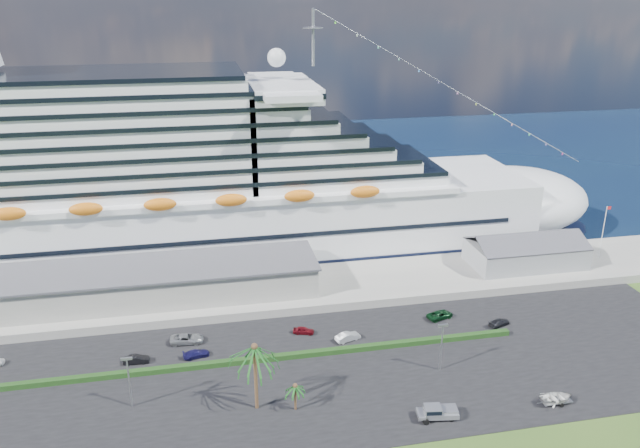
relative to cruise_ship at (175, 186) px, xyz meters
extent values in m
plane|color=#31551C|center=(21.53, -64.00, -16.69)|extent=(420.00, 420.00, 0.00)
cube|color=black|center=(21.53, -53.00, -16.63)|extent=(140.00, 38.00, 0.12)
cube|color=gray|center=(21.53, -24.00, -15.79)|extent=(240.00, 20.00, 1.80)
cube|color=black|center=(21.53, 66.00, -16.68)|extent=(420.00, 160.00, 0.02)
cube|color=silver|center=(1.53, 0.00, -8.69)|extent=(160.00, 30.00, 16.00)
ellipsoid|color=silver|center=(81.53, 0.00, -8.69)|extent=(40.00, 30.00, 16.00)
cube|color=black|center=(1.53, 0.00, -15.49)|extent=(164.00, 30.60, 2.40)
cube|color=silver|center=(-10.47, 0.00, 12.91)|extent=(128.00, 26.00, 24.80)
cube|color=silver|center=(24.33, 0.00, 20.71)|extent=(14.00, 38.00, 3.20)
cylinder|color=gray|center=(31.53, 0.00, 31.31)|extent=(0.70, 0.70, 12.00)
ellipsoid|color=orange|center=(-2.47, -15.80, 1.11)|extent=(90.00, 2.40, 2.60)
ellipsoid|color=orange|center=(-2.47, 15.80, 1.11)|extent=(90.00, 2.40, 2.60)
cube|color=black|center=(1.53, 0.00, -7.89)|extent=(144.00, 30.40, 0.90)
cube|color=gray|center=(-3.47, -24.00, -11.89)|extent=(60.00, 14.00, 6.00)
cube|color=#4C4C54|center=(-3.47, -24.00, -8.79)|extent=(61.00, 15.00, 0.40)
cube|color=gray|center=(73.53, -24.00, -12.49)|extent=(24.00, 12.00, 4.80)
cube|color=#4C4C54|center=(73.53, -27.00, -8.89)|extent=(24.00, 6.31, 2.74)
cube|color=#4C4C54|center=(73.53, -21.00, -8.89)|extent=(24.00, 6.31, 2.74)
cylinder|color=silver|center=(91.53, -24.00, -8.89)|extent=(0.16, 0.16, 12.00)
cube|color=red|center=(92.03, -24.00, -3.29)|extent=(1.00, 0.04, 0.70)
cube|color=black|center=(13.53, -48.00, -16.12)|extent=(88.00, 1.10, 0.90)
cylinder|color=gray|center=(-6.47, -56.00, -12.57)|extent=(0.24, 0.24, 8.00)
cube|color=gray|center=(-6.47, -56.00, -8.47)|extent=(1.60, 0.35, 0.35)
cylinder|color=gray|center=(41.53, -56.00, -12.57)|extent=(0.24, 0.24, 8.00)
cube|color=gray|center=(41.53, -56.00, -8.47)|extent=(1.60, 0.35, 0.35)
cylinder|color=#47301E|center=(11.53, -60.00, -11.44)|extent=(0.54, 0.54, 10.50)
sphere|color=#47301E|center=(11.53, -60.00, -6.19)|extent=(0.98, 0.98, 0.98)
cylinder|color=#47301E|center=(17.03, -61.50, -14.59)|extent=(0.35, 0.35, 4.20)
sphere|color=#47301E|center=(17.03, -61.50, -12.49)|extent=(0.73, 0.73, 0.73)
imported|color=black|center=(-6.65, -44.46, -15.89)|extent=(4.18, 1.48, 1.37)
imported|color=gray|center=(1.47, -39.71, -15.79)|extent=(5.88, 3.08, 1.58)
imported|color=#1A1751|center=(3.00, -44.56, -15.94)|extent=(4.64, 2.69, 1.27)
imported|color=maroon|center=(21.88, -40.63, -15.94)|extent=(4.02, 2.54, 1.27)
imported|color=silver|center=(29.06, -44.46, -15.82)|extent=(4.84, 2.94, 1.50)
imported|color=black|center=(47.80, -40.18, -15.86)|extent=(5.62, 3.78, 1.43)
imported|color=black|center=(57.38, -44.87, -15.94)|extent=(4.69, 3.19, 1.26)
cylinder|color=black|center=(34.54, -68.57, -16.14)|extent=(0.90, 0.43, 0.87)
cylinder|color=black|center=(34.54, -66.51, -16.14)|extent=(0.90, 0.43, 0.87)
cylinder|color=black|center=(38.34, -68.57, -16.14)|extent=(0.90, 0.43, 0.87)
cylinder|color=black|center=(38.34, -66.51, -16.14)|extent=(0.90, 0.43, 0.87)
cube|color=#9E9FA4|center=(36.60, -67.54, -15.76)|extent=(6.12, 3.01, 0.76)
cube|color=#9E9FA4|center=(38.17, -67.54, -15.33)|extent=(2.89, 2.48, 0.60)
cube|color=#9E9FA4|center=(35.84, -67.54, -15.00)|extent=(2.67, 2.39, 1.03)
cube|color=black|center=(35.84, -67.54, -14.89)|extent=(2.46, 2.42, 0.60)
cube|color=#9E9FA4|center=(34.10, -67.54, -15.54)|extent=(1.27, 2.19, 0.38)
cube|color=gray|center=(55.12, -67.86, -16.03)|extent=(4.57, 1.76, 0.12)
cylinder|color=gray|center=(53.05, -67.86, -16.03)|extent=(2.17, 0.12, 0.08)
cylinder|color=black|center=(55.52, -68.75, -16.26)|extent=(0.64, 0.23, 0.63)
cylinder|color=black|center=(55.52, -66.97, -16.26)|extent=(0.64, 0.23, 0.63)
imported|color=silver|center=(55.12, -67.86, -15.46)|extent=(5.07, 3.67, 1.04)
camera|label=1|loc=(5.64, -136.45, 41.01)|focal=35.00mm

